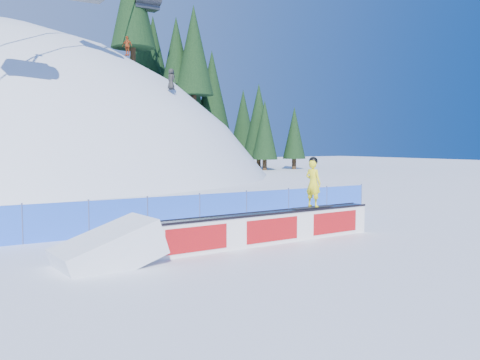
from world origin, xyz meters
TOP-DOWN VIEW (x-y plane):
  - ground at (0.00, 0.00)m, footprint 160.00×160.00m
  - treeline at (23.63, 40.71)m, footprint 21.25×12.55m
  - safety_fence at (0.00, 4.50)m, footprint 22.05×0.05m
  - rail_box at (3.31, 0.70)m, footprint 8.08×1.01m
  - snow_ramp at (-1.72, 0.42)m, footprint 2.70×1.78m
  - snowboarder at (5.17, 0.80)m, footprint 1.58×0.63m
  - distant_skiers at (1.11, 29.43)m, footprint 20.63×10.14m

SIDE VIEW (x-z plane):
  - ground at x=0.00m, z-range 0.00..0.00m
  - snow_ramp at x=-1.72m, z-range -0.82..0.82m
  - rail_box at x=3.31m, z-range -0.01..0.96m
  - safety_fence at x=0.00m, z-range -0.05..1.25m
  - snowboarder at x=5.17m, z-range 0.95..2.59m
  - treeline at x=23.63m, z-range -1.16..19.90m
  - distant_skiers at x=1.11m, z-range 7.09..14.08m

